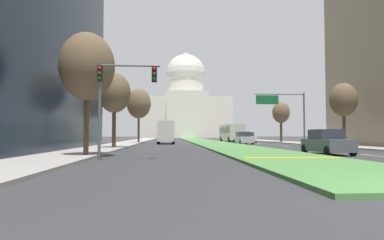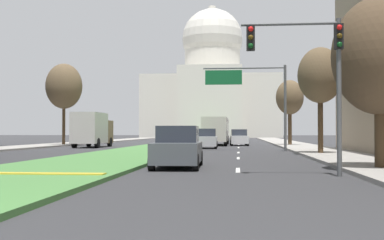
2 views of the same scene
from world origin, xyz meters
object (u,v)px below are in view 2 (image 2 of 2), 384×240
Objects in this scene: street_tree_left_far at (64,86)px; street_tree_right_far at (290,98)px; sedan_midblock at (207,139)px; overhead_guide_sign at (253,89)px; capitol_building at (212,88)px; sedan_distant at (239,138)px; street_tree_right_near at (380,56)px; city_bus at (216,129)px; traffic_light_near_right at (313,61)px; sedan_lead_stopped at (178,148)px; box_truck_delivery at (92,129)px; street_tree_right_mid at (320,76)px.

street_tree_left_far is 1.26× the size of street_tree_right_far.
street_tree_right_far reaches higher than sedan_midblock.
street_tree_right_far is at bearing 42.87° from sedan_midblock.
overhead_guide_sign is at bearing -31.51° from street_tree_left_far.
capitol_building is 75.48m from sedan_distant.
street_tree_right_far is 6.77m from sedan_distant.
city_bus is at bearing 102.35° from street_tree_right_near.
street_tree_right_far is at bearing -23.32° from city_bus.
street_tree_left_far reaches higher than overhead_guide_sign.
street_tree_right_far reaches higher than street_tree_right_near.
traffic_light_near_right reaches higher than sedan_lead_stopped.
overhead_guide_sign is 1.45× the size of sedan_midblock.
overhead_guide_sign is (7.87, -89.16, -8.03)m from capitol_building.
sedan_lead_stopped is (15.38, -29.43, -5.30)m from street_tree_left_far.
sedan_lead_stopped is 32.83m from sedan_distant.
sedan_midblock is at bearing 90.85° from sedan_lead_stopped.
capitol_building is 78.60m from street_tree_left_far.
capitol_building is at bearing 92.29° from sedan_lead_stopped.
capitol_building reaches higher than street_tree_right_near.
overhead_guide_sign is 0.97× the size of street_tree_right_far.
traffic_light_near_right is at bearing -58.35° from street_tree_left_far.
sedan_lead_stopped is at bearing -94.37° from sedan_distant.
sedan_midblock is at bearing -8.33° from box_truck_delivery.
street_tree_right_near reaches higher than traffic_light_near_right.
traffic_light_near_right is at bearing -35.46° from sedan_lead_stopped.
overhead_guide_sign is 0.59× the size of city_bus.
street_tree_right_near is 32.45m from box_truck_delivery.
city_bus is at bearing 97.40° from traffic_light_near_right.
street_tree_left_far reaches higher than sedan_distant.
traffic_light_near_right is at bearing -94.48° from street_tree_right_far.
overhead_guide_sign is 17.18m from city_bus.
overhead_guide_sign is 0.96× the size of street_tree_right_mid.
sedan_lead_stopped is 23.66m from sedan_midblock.
capitol_building is at bearing 98.92° from street_tree_right_far.
sedan_lead_stopped is 27.60m from box_truck_delivery.
street_tree_right_mid reaches higher than street_tree_right_near.
box_truck_delivery is (-10.78, 1.58, 0.87)m from sedan_midblock.
sedan_distant is (17.88, 3.31, -5.30)m from street_tree_left_far.
capitol_building is 7.62× the size of sedan_midblock.
sedan_distant is at bearing 72.56° from sedan_midblock.
city_bus is at bearing 156.68° from street_tree_right_far.
street_tree_right_far is 1.49× the size of sedan_midblock.
sedan_distant is 3.13m from city_bus.
traffic_light_near_right is 1.22× the size of sedan_distant.
sedan_midblock is (-0.35, 23.66, 0.01)m from sedan_lead_stopped.
capitol_building is at bearing 92.70° from sedan_midblock.
street_tree_right_mid is 14.35m from sedan_lead_stopped.
traffic_light_near_right is at bearing -99.94° from street_tree_right_mid.
sedan_midblock is (15.03, -5.78, -5.29)m from street_tree_left_far.
capitol_building is 107.71m from sedan_lead_stopped.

